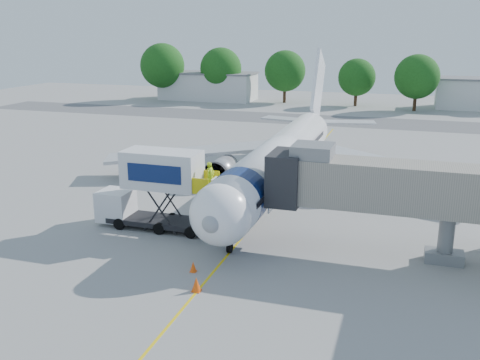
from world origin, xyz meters
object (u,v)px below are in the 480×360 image
(jet_bridge, at_px, (370,185))
(catering_hiloader, at_px, (154,190))
(ground_tug, at_px, (138,294))
(aircraft, at_px, (282,157))

(jet_bridge, height_order, catering_hiloader, jet_bridge)
(jet_bridge, xyz_separation_m, ground_tug, (-10.20, -10.17, -3.65))
(aircraft, height_order, jet_bridge, aircraft)
(aircraft, bearing_deg, ground_tug, -95.91)
(ground_tug, bearing_deg, catering_hiloader, 131.12)
(catering_hiloader, bearing_deg, jet_bridge, 0.01)
(ground_tug, bearing_deg, aircraft, 103.46)
(aircraft, height_order, catering_hiloader, aircraft)
(catering_hiloader, relative_size, ground_tug, 2.32)
(aircraft, height_order, ground_tug, aircraft)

